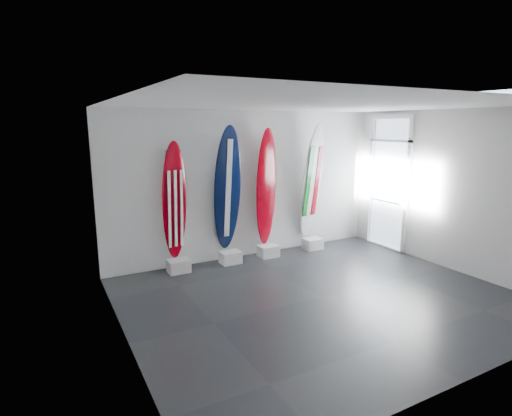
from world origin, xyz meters
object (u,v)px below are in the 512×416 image
surfboard_italy (312,182)px  surfboard_navy (227,189)px  surfboard_usa (175,201)px  surfboard_swiss (266,188)px

surfboard_italy → surfboard_navy: bearing=167.5°
surfboard_navy → surfboard_usa: bearing=-179.4°
surfboard_usa → surfboard_swiss: 1.94m
surfboard_navy → surfboard_swiss: (0.87, 0.00, -0.03)m
surfboard_swiss → surfboard_italy: 1.14m
surfboard_navy → surfboard_swiss: surfboard_navy is taller
surfboard_italy → surfboard_usa: bearing=167.5°
surfboard_usa → surfboard_swiss: surfboard_swiss is taller
surfboard_navy → surfboard_swiss: size_ratio=1.03×
surfboard_usa → surfboard_navy: surfboard_navy is taller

